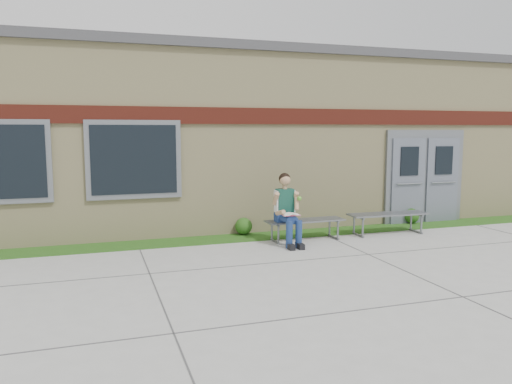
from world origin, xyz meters
name	(u,v)px	position (x,y,z in m)	size (l,w,h in m)	color
ground	(332,266)	(0.00, 0.00, 0.00)	(80.00, 80.00, 0.00)	#9E9E99
grass_strip	(278,235)	(0.00, 2.60, 0.01)	(16.00, 0.80, 0.02)	#234B14
school_building	(235,137)	(0.00, 5.99, 2.10)	(16.20, 6.22, 4.20)	beige
bench_left	(305,224)	(0.38, 2.00, 0.34)	(1.69, 0.49, 0.44)	slate
bench_right	(388,218)	(2.38, 2.00, 0.36)	(1.82, 0.57, 0.47)	slate
girl	(287,209)	(-0.12, 1.78, 0.73)	(0.54, 0.91, 1.44)	navy
shrub_mid	(244,226)	(-0.71, 2.85, 0.21)	(0.37, 0.37, 0.37)	#234B14
shrub_east	(412,216)	(3.60, 2.85, 0.20)	(0.37, 0.37, 0.37)	#234B14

